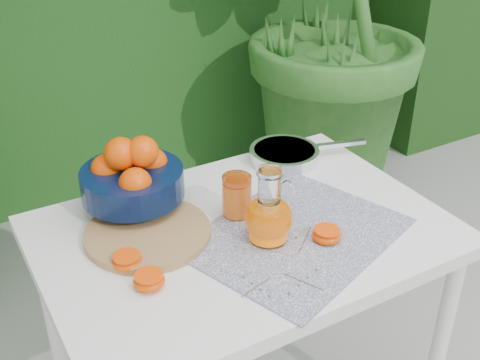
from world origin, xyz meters
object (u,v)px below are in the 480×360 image
fruit_bowl (132,176)px  juice_pitcher (269,215)px  white_table (244,255)px  cutting_board (148,233)px  saute_pan (285,154)px

fruit_bowl → juice_pitcher: size_ratio=1.64×
fruit_bowl → white_table: bearing=-48.4°
white_table → juice_pitcher: size_ratio=5.22×
cutting_board → fruit_bowl: (0.02, 0.14, 0.09)m
juice_pitcher → saute_pan: juice_pitcher is taller
cutting_board → white_table: bearing=-21.6°
cutting_board → juice_pitcher: juice_pitcher is taller
white_table → cutting_board: size_ratio=3.23×
white_table → saute_pan: bearing=40.9°
saute_pan → juice_pitcher: bearing=-129.2°
cutting_board → fruit_bowl: size_ratio=0.98×
juice_pitcher → saute_pan: 0.42m
juice_pitcher → saute_pan: bearing=50.8°
fruit_bowl → juice_pitcher: fruit_bowl is taller
white_table → saute_pan: saute_pan is taller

